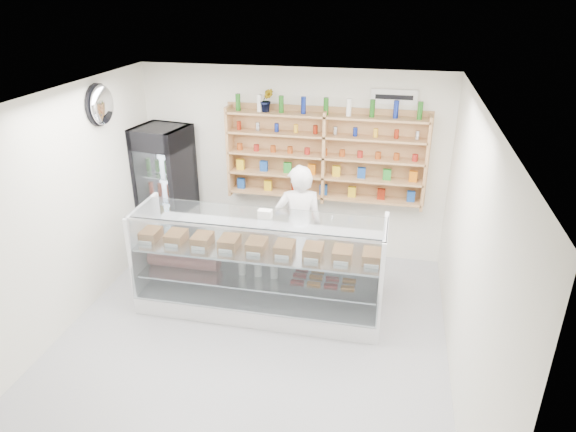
# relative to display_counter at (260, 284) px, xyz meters

# --- Properties ---
(room) EXTENTS (5.00, 5.00, 5.00)m
(room) POSITION_rel_display_counter_xyz_m (0.06, -0.77, 1.04)
(room) COLOR #9E9EA2
(room) RESTS_ON ground
(display_counter) EXTENTS (3.06, 0.91, 1.33)m
(display_counter) POSITION_rel_display_counter_xyz_m (0.00, 0.00, 0.00)
(display_counter) COLOR white
(display_counter) RESTS_ON floor
(shop_worker) EXTENTS (0.72, 0.57, 1.75)m
(shop_worker) POSITION_rel_display_counter_xyz_m (0.37, 0.69, 0.51)
(shop_worker) COLOR silver
(shop_worker) RESTS_ON floor
(drinks_cooler) EXTENTS (0.81, 0.79, 1.97)m
(drinks_cooler) POSITION_rel_display_counter_xyz_m (-1.79, 1.30, 0.62)
(drinks_cooler) COLOR black
(drinks_cooler) RESTS_ON floor
(wall_shelving) EXTENTS (2.84, 0.28, 1.33)m
(wall_shelving) POSITION_rel_display_counter_xyz_m (0.56, 1.57, 1.23)
(wall_shelving) COLOR tan
(wall_shelving) RESTS_ON back_wall
(potted_plant) EXTENTS (0.21, 0.19, 0.33)m
(potted_plant) POSITION_rel_display_counter_xyz_m (-0.27, 1.57, 2.00)
(potted_plant) COLOR #1E6626
(potted_plant) RESTS_ON wall_shelving
(security_mirror) EXTENTS (0.15, 0.50, 0.50)m
(security_mirror) POSITION_rel_display_counter_xyz_m (-2.11, 0.43, 2.09)
(security_mirror) COLOR silver
(security_mirror) RESTS_ON left_wall
(wall_sign) EXTENTS (0.62, 0.03, 0.20)m
(wall_sign) POSITION_rel_display_counter_xyz_m (1.46, 1.70, 2.09)
(wall_sign) COLOR white
(wall_sign) RESTS_ON back_wall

